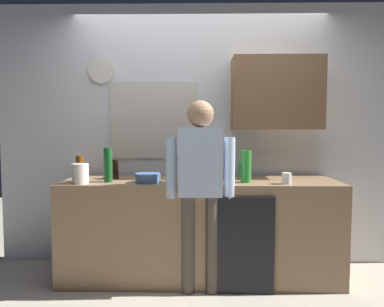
% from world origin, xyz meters
% --- Properties ---
extents(ground_plane, '(8.00, 8.00, 0.00)m').
position_xyz_m(ground_plane, '(0.00, 0.00, 0.00)').
color(ground_plane, beige).
extents(kitchen_counter, '(2.48, 0.64, 0.90)m').
position_xyz_m(kitchen_counter, '(0.00, 0.30, 0.45)').
color(kitchen_counter, '#937251').
rests_on(kitchen_counter, ground_plane).
extents(dishwasher_panel, '(0.56, 0.02, 0.81)m').
position_xyz_m(dishwasher_panel, '(0.33, -0.03, 0.41)').
color(dishwasher_panel, black).
rests_on(dishwasher_panel, ground_plane).
extents(back_wall_assembly, '(4.08, 0.42, 2.60)m').
position_xyz_m(back_wall_assembly, '(0.09, 0.70, 1.36)').
color(back_wall_assembly, silver).
rests_on(back_wall_assembly, ground_plane).
extents(coffee_maker, '(0.20, 0.20, 0.33)m').
position_xyz_m(coffee_maker, '(0.08, 0.19, 1.05)').
color(coffee_maker, black).
rests_on(coffee_maker, kitchen_counter).
extents(bottle_dark_sauce, '(0.06, 0.06, 0.18)m').
position_xyz_m(bottle_dark_sauce, '(-0.79, 0.38, 0.99)').
color(bottle_dark_sauce, black).
rests_on(bottle_dark_sauce, kitchen_counter).
extents(bottle_clear_soda, '(0.09, 0.09, 0.28)m').
position_xyz_m(bottle_clear_soda, '(0.40, 0.18, 1.04)').
color(bottle_clear_soda, '#2D8C33').
rests_on(bottle_clear_soda, kitchen_counter).
extents(bottle_green_wine, '(0.07, 0.07, 0.30)m').
position_xyz_m(bottle_green_wine, '(-0.81, 0.18, 1.05)').
color(bottle_green_wine, '#195923').
rests_on(bottle_green_wine, kitchen_counter).
extents(bottle_amber_beer, '(0.06, 0.06, 0.23)m').
position_xyz_m(bottle_amber_beer, '(-1.07, 0.22, 1.02)').
color(bottle_amber_beer, brown).
rests_on(bottle_amber_beer, kitchen_counter).
extents(cup_white_mug, '(0.08, 0.08, 0.09)m').
position_xyz_m(cup_white_mug, '(0.73, 0.09, 0.95)').
color(cup_white_mug, white).
rests_on(cup_white_mug, kitchen_counter).
extents(mixing_bowl, '(0.22, 0.22, 0.08)m').
position_xyz_m(mixing_bowl, '(-0.45, 0.16, 0.94)').
color(mixing_bowl, '#4C72A5').
rests_on(mixing_bowl, kitchen_counter).
extents(potted_plant, '(0.15, 0.15, 0.23)m').
position_xyz_m(potted_plant, '(0.09, 0.50, 1.03)').
color(potted_plant, '#9E5638').
rests_on(potted_plant, kitchen_counter).
extents(dish_soap, '(0.06, 0.06, 0.18)m').
position_xyz_m(dish_soap, '(0.40, 0.53, 0.98)').
color(dish_soap, green).
rests_on(dish_soap, kitchen_counter).
extents(storage_canister, '(0.14, 0.14, 0.17)m').
position_xyz_m(storage_canister, '(-1.02, 0.09, 0.99)').
color(storage_canister, silver).
rests_on(storage_canister, kitchen_counter).
extents(person_at_sink, '(0.57, 0.22, 1.60)m').
position_xyz_m(person_at_sink, '(0.00, 0.00, 0.95)').
color(person_at_sink, brown).
rests_on(person_at_sink, ground_plane).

